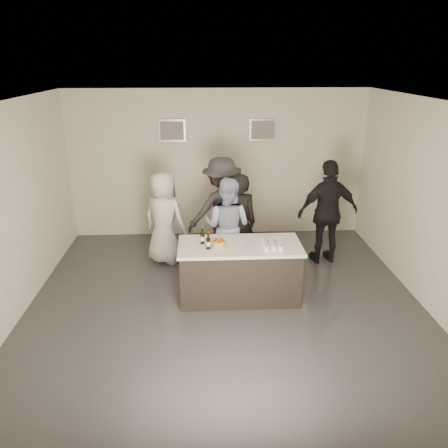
% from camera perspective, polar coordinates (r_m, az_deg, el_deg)
% --- Properties ---
extents(floor, '(6.00, 6.00, 0.00)m').
position_cam_1_polar(floor, '(6.75, 0.22, -10.69)').
color(floor, '#3D3D42').
rests_on(floor, ground).
extents(ceiling, '(6.00, 6.00, 0.00)m').
position_cam_1_polar(ceiling, '(5.78, 0.26, 15.57)').
color(ceiling, white).
extents(wall_back, '(6.00, 0.04, 3.00)m').
position_cam_1_polar(wall_back, '(8.99, -0.82, 7.77)').
color(wall_back, silver).
rests_on(wall_back, ground).
extents(wall_front, '(6.00, 0.04, 3.00)m').
position_cam_1_polar(wall_front, '(3.43, 3.10, -15.49)').
color(wall_front, silver).
rests_on(wall_front, ground).
extents(wall_left, '(0.04, 6.00, 3.00)m').
position_cam_1_polar(wall_left, '(6.66, -26.49, 0.82)').
color(wall_left, silver).
rests_on(wall_left, ground).
extents(wall_right, '(0.04, 6.00, 3.00)m').
position_cam_1_polar(wall_right, '(6.94, 25.82, 1.68)').
color(wall_right, silver).
rests_on(wall_right, ground).
extents(picture_left, '(0.54, 0.04, 0.44)m').
position_cam_1_polar(picture_left, '(8.84, -6.81, 12.03)').
color(picture_left, '#B2B2B7').
rests_on(picture_left, wall_back).
extents(picture_right, '(0.54, 0.04, 0.44)m').
position_cam_1_polar(picture_right, '(8.90, 5.09, 12.16)').
color(picture_right, '#B2B2B7').
rests_on(picture_right, wall_back).
extents(bar_counter, '(1.86, 0.86, 0.90)m').
position_cam_1_polar(bar_counter, '(6.79, 2.03, -6.17)').
color(bar_counter, white).
rests_on(bar_counter, ground).
extents(cake, '(0.21, 0.21, 0.07)m').
position_cam_1_polar(cake, '(6.52, -0.70, -2.59)').
color(cake, yellow).
rests_on(cake, bar_counter).
extents(beer_bottle_a, '(0.07, 0.07, 0.26)m').
position_cam_1_polar(beer_bottle_a, '(6.58, -2.84, -1.53)').
color(beer_bottle_a, black).
rests_on(beer_bottle_a, bar_counter).
extents(beer_bottle_b, '(0.07, 0.07, 0.26)m').
position_cam_1_polar(beer_bottle_b, '(6.40, -2.07, -2.20)').
color(beer_bottle_b, black).
rests_on(beer_bottle_b, bar_counter).
extents(tumbler_cluster, '(0.30, 0.40, 0.08)m').
position_cam_1_polar(tumbler_cluster, '(6.55, 6.31, -2.60)').
color(tumbler_cluster, yellow).
rests_on(tumbler_cluster, bar_counter).
extents(candles, '(0.24, 0.08, 0.01)m').
position_cam_1_polar(candles, '(6.28, -0.20, -3.90)').
color(candles, pink).
rests_on(candles, bar_counter).
extents(person_main_black, '(0.70, 0.51, 1.77)m').
position_cam_1_polar(person_main_black, '(7.46, 1.86, 0.06)').
color(person_main_black, black).
rests_on(person_main_black, ground).
extents(person_main_blue, '(1.03, 0.94, 1.73)m').
position_cam_1_polar(person_main_blue, '(7.39, 0.43, -0.34)').
color(person_main_blue, '#A7B6DA').
rests_on(person_main_blue, ground).
extents(person_guest_left, '(0.98, 0.87, 1.69)m').
position_cam_1_polar(person_guest_left, '(7.90, -7.83, 0.75)').
color(person_guest_left, white).
rests_on(person_guest_left, ground).
extents(person_guest_right, '(1.17, 0.62, 1.90)m').
position_cam_1_polar(person_guest_right, '(8.02, 13.42, 1.49)').
color(person_guest_right, black).
rests_on(person_guest_right, ground).
extents(person_guest_back, '(1.41, 1.05, 1.94)m').
position_cam_1_polar(person_guest_back, '(7.85, -0.28, 1.79)').
color(person_guest_back, '#312D35').
rests_on(person_guest_back, ground).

